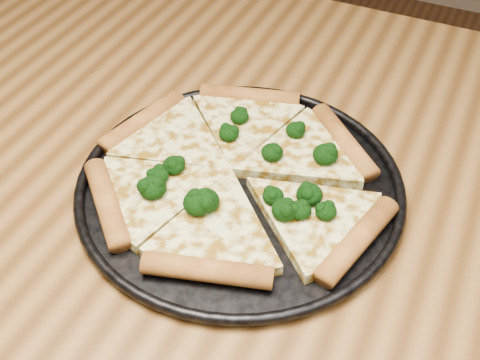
% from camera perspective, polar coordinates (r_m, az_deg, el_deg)
% --- Properties ---
extents(dining_table, '(1.20, 0.90, 0.75)m').
position_cam_1_polar(dining_table, '(0.74, 3.01, -6.64)').
color(dining_table, brown).
rests_on(dining_table, ground).
extents(pizza_pan, '(0.36, 0.36, 0.02)m').
position_cam_1_polar(pizza_pan, '(0.67, 0.00, -0.51)').
color(pizza_pan, black).
rests_on(pizza_pan, dining_table).
extents(pizza, '(0.34, 0.32, 0.02)m').
position_cam_1_polar(pizza, '(0.67, -0.54, 0.76)').
color(pizza, '#F4F195').
rests_on(pizza, pizza_pan).
extents(broccoli_florets, '(0.20, 0.18, 0.02)m').
position_cam_1_polar(broccoli_florets, '(0.65, 0.34, 0.11)').
color(broccoli_florets, black).
rests_on(broccoli_florets, pizza).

